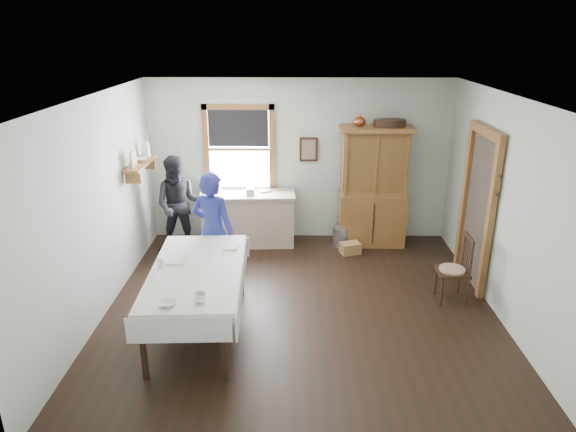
{
  "coord_description": "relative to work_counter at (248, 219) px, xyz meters",
  "views": [
    {
      "loc": [
        -0.09,
        -5.87,
        3.44
      ],
      "look_at": [
        -0.16,
        0.3,
        1.17
      ],
      "focal_mm": 32.0,
      "sensor_mm": 36.0,
      "label": 1
    }
  ],
  "objects": [
    {
      "name": "china_hutch",
      "position": [
        2.06,
        0.04,
        0.55
      ],
      "size": [
        1.18,
        0.58,
        1.98
      ],
      "primitive_type": "cube",
      "rotation": [
        0.0,
        0.0,
        -0.03
      ],
      "color": "brown",
      "rests_on": "room"
    },
    {
      "name": "spindle_chair",
      "position": [
        2.86,
        -1.9,
        0.02
      ],
      "size": [
        0.44,
        0.44,
        0.93
      ],
      "primitive_type": "cube",
      "rotation": [
        0.0,
        0.0,
        -0.02
      ],
      "color": "#331F11",
      "rests_on": "room"
    },
    {
      "name": "dining_table",
      "position": [
        -0.36,
        -2.68,
        -0.03
      ],
      "size": [
        1.17,
        2.11,
        0.82
      ],
      "primitive_type": "cube",
      "rotation": [
        0.0,
        0.0,
        0.04
      ],
      "color": "silver",
      "rests_on": "room"
    },
    {
      "name": "counter_bowl",
      "position": [
        -0.54,
        0.06,
        0.48
      ],
      "size": [
        0.22,
        0.22,
        0.06
      ],
      "primitive_type": "imported",
      "rotation": [
        0.0,
        0.0,
        0.18
      ],
      "color": "white",
      "rests_on": "work_counter"
    },
    {
      "name": "rug_beater",
      "position": [
        3.3,
        -1.84,
        1.28
      ],
      "size": [
        0.01,
        0.27,
        0.27
      ],
      "primitive_type": "torus",
      "rotation": [
        0.0,
        1.57,
        0.0
      ],
      "color": "black",
      "rests_on": "room"
    },
    {
      "name": "room",
      "position": [
        0.85,
        -2.14,
        0.91
      ],
      "size": [
        5.01,
        5.01,
        2.7
      ],
      "color": "black",
      "rests_on": "ground"
    },
    {
      "name": "wall_shelf",
      "position": [
        -1.52,
        -0.6,
        1.13
      ],
      "size": [
        0.24,
        1.0,
        0.44
      ],
      "color": "brown",
      "rests_on": "room"
    },
    {
      "name": "table_bowl",
      "position": [
        -0.5,
        -3.51,
        0.4
      ],
      "size": [
        0.2,
        0.2,
        0.05
      ],
      "primitive_type": "imported",
      "rotation": [
        0.0,
        0.0,
        -0.03
      ],
      "color": "white",
      "rests_on": "dining_table"
    },
    {
      "name": "table_cup_b",
      "position": [
        -0.78,
        -2.64,
        0.42
      ],
      "size": [
        0.11,
        0.11,
        0.09
      ],
      "primitive_type": "imported",
      "rotation": [
        0.0,
        0.0,
        0.22
      ],
      "color": "white",
      "rests_on": "dining_table"
    },
    {
      "name": "framed_picture",
      "position": [
        1.0,
        0.32,
        1.11
      ],
      "size": [
        0.3,
        0.04,
        0.4
      ],
      "primitive_type": "cube",
      "color": "#331F11",
      "rests_on": "room"
    },
    {
      "name": "wicker_basket",
      "position": [
        1.68,
        -0.39,
        -0.35
      ],
      "size": [
        0.36,
        0.3,
        0.18
      ],
      "primitive_type": "cube",
      "rotation": [
        0.0,
        0.0,
        0.31
      ],
      "color": "#AF844F",
      "rests_on": "room"
    },
    {
      "name": "doorway",
      "position": [
        3.31,
        -1.29,
        0.72
      ],
      "size": [
        0.09,
        1.14,
        2.22
      ],
      "color": "#3E332C",
      "rests_on": "room"
    },
    {
      "name": "work_counter",
      "position": [
        0.0,
        0.0,
        0.0
      ],
      "size": [
        1.58,
        0.66,
        0.89
      ],
      "primitive_type": "cube",
      "rotation": [
        0.0,
        0.0,
        0.05
      ],
      "color": "tan",
      "rests_on": "room"
    },
    {
      "name": "shelf_bowl",
      "position": [
        -1.52,
        -0.59,
        1.15
      ],
      "size": [
        0.22,
        0.22,
        0.05
      ],
      "primitive_type": "imported",
      "color": "white",
      "rests_on": "wall_shelf"
    },
    {
      "name": "woman_blue",
      "position": [
        -0.34,
        -1.51,
        0.33
      ],
      "size": [
        0.66,
        0.54,
        1.54
      ],
      "primitive_type": "imported",
      "rotation": [
        0.0,
        0.0,
        2.8
      ],
      "color": "navy",
      "rests_on": "room"
    },
    {
      "name": "pail",
      "position": [
        1.57,
        -0.07,
        -0.28
      ],
      "size": [
        0.33,
        0.33,
        0.33
      ],
      "primitive_type": "cube",
      "rotation": [
        0.0,
        0.0,
        0.04
      ],
      "color": "gray",
      "rests_on": "room"
    },
    {
      "name": "figure_dark",
      "position": [
        -1.06,
        -0.34,
        0.29
      ],
      "size": [
        0.74,
        0.58,
        1.47
      ],
      "primitive_type": "imported",
      "rotation": [
        0.0,
        0.0,
        0.04
      ],
      "color": "black",
      "rests_on": "room"
    },
    {
      "name": "table_cup_a",
      "position": [
        -0.18,
        -3.44,
        0.43
      ],
      "size": [
        0.16,
        0.16,
        0.1
      ],
      "primitive_type": "imported",
      "rotation": [
        0.0,
        0.0,
        -0.32
      ],
      "color": "white",
      "rests_on": "dining_table"
    },
    {
      "name": "window",
      "position": [
        -0.15,
        0.33,
        1.19
      ],
      "size": [
        1.18,
        0.07,
        1.48
      ],
      "color": "white",
      "rests_on": "room"
    },
    {
      "name": "counter_book",
      "position": [
        0.17,
        0.1,
        0.46
      ],
      "size": [
        0.22,
        0.25,
        0.02
      ],
      "primitive_type": "imported",
      "rotation": [
        0.0,
        0.0,
        0.38
      ],
      "color": "#76614E",
      "rests_on": "work_counter"
    }
  ]
}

